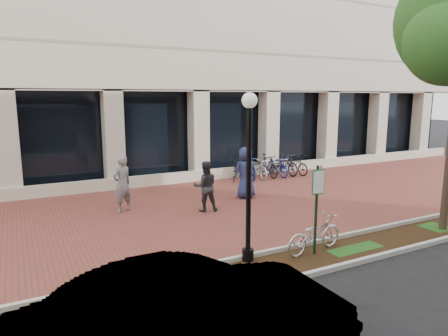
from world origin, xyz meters
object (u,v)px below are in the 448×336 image
locked_bicycle (314,234)px  pedestrian_right (246,173)px  parking_sign (317,198)px  pedestrian_left (122,184)px  bike_rack_cluster (267,166)px  pedestrian_mid (205,186)px  bollard (321,174)px  lamppost (249,168)px  sedan_near_curb (193,323)px

locked_bicycle → pedestrian_right: 5.78m
parking_sign → pedestrian_left: 6.94m
parking_sign → bike_rack_cluster: (4.45, 8.79, -0.92)m
pedestrian_right → parking_sign: bearing=79.0°
pedestrian_mid → bollard: size_ratio=1.90×
pedestrian_mid → pedestrian_right: pedestrian_right is taller
bike_rack_cluster → pedestrian_right: bearing=-129.5°
lamppost → bollard: lamppost is taller
parking_sign → sedan_near_curb: bearing=-142.0°
locked_bicycle → bollard: (5.55, 6.07, -0.01)m
pedestrian_right → sedan_near_curb: bearing=57.5°
bollard → bike_rack_cluster: size_ratio=0.22×
bollard → sedan_near_curb: size_ratio=0.19×
pedestrian_left → pedestrian_mid: bearing=129.8°
locked_bicycle → pedestrian_left: bearing=22.7°
lamppost → sedan_near_curb: 4.39m
pedestrian_left → parking_sign: bearing=95.6°
locked_bicycle → pedestrian_right: size_ratio=0.91×
bike_rack_cluster → pedestrian_mid: bearing=-137.0°
lamppost → pedestrian_right: lamppost is taller
pedestrian_left → sedan_near_curb: pedestrian_left is taller
pedestrian_left → bike_rack_cluster: 8.26m
pedestrian_left → bike_rack_cluster: pedestrian_left is taller
locked_bicycle → bollard: bearing=-49.5°
parking_sign → pedestrian_mid: (-0.80, 4.78, -0.58)m
parking_sign → pedestrian_left: bearing=126.3°
pedestrian_mid → locked_bicycle: bearing=115.2°
parking_sign → bollard: (5.62, 6.20, -0.99)m
lamppost → pedestrian_mid: size_ratio=2.28×
sedan_near_curb → pedestrian_left: bearing=-7.1°
pedestrian_right → pedestrian_left: bearing=-1.6°
parking_sign → locked_bicycle: (0.07, 0.12, -0.98)m
pedestrian_mid → bollard: pedestrian_mid is taller
pedestrian_mid → bike_rack_cluster: size_ratio=0.41×
lamppost → pedestrian_left: 6.01m
locked_bicycle → pedestrian_mid: (-0.87, 4.65, 0.40)m
pedestrian_mid → pedestrian_right: (2.18, 0.95, 0.13)m
lamppost → bike_rack_cluster: lamppost is taller
pedestrian_mid → bike_rack_cluster: (5.25, 4.01, -0.35)m
parking_sign → lamppost: bearing=173.1°
parking_sign → bollard: 8.42m
pedestrian_right → sedan_near_curb: 10.22m
bollard → pedestrian_left: bearing=-179.2°
bike_rack_cluster → sedan_near_curb: (-8.92, -11.43, 0.26)m
parking_sign → pedestrian_left: (-3.34, 6.07, -0.48)m
pedestrian_right → bollard: bearing=-171.2°
bollard → sedan_near_curb: (-10.09, -8.84, 0.32)m
lamppost → sedan_near_curb: lamppost is taller
pedestrian_left → bollard: bearing=157.6°
pedestrian_left → sedan_near_curb: size_ratio=0.40×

